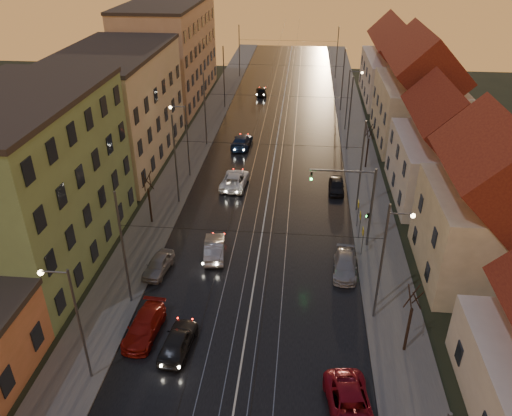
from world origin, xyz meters
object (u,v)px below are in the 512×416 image
(driving_car_4, at_px, (261,91))
(parked_right_1, at_px, (345,266))
(driving_car_3, at_px, (242,141))
(driving_car_0, at_px, (178,341))
(driving_car_2, at_px, (235,180))
(street_lamp_0, at_px, (72,315))
(traffic_light_mast, at_px, (360,198))
(street_lamp_1, at_px, (388,251))
(street_lamp_2, at_px, (184,134))
(street_lamp_3, at_px, (350,94))
(driving_car_1, at_px, (214,248))
(parked_left_3, at_px, (158,265))
(parked_right_0, at_px, (350,407))
(parked_right_2, at_px, (336,186))
(parked_left_2, at_px, (144,326))

(driving_car_4, xyz_separation_m, parked_right_1, (10.61, -46.76, -0.05))
(driving_car_3, bearing_deg, driving_car_0, 94.28)
(driving_car_2, bearing_deg, street_lamp_0, 81.78)
(traffic_light_mast, height_order, parked_right_1, traffic_light_mast)
(street_lamp_1, relative_size, street_lamp_2, 1.00)
(street_lamp_1, relative_size, parked_right_1, 1.83)
(driving_car_0, height_order, driving_car_4, driving_car_0)
(traffic_light_mast, bearing_deg, street_lamp_3, 87.73)
(street_lamp_1, xyz_separation_m, driving_car_1, (-12.71, 5.42, -4.15))
(driving_car_1, distance_m, driving_car_2, 12.74)
(parked_left_3, relative_size, parked_right_0, 0.74)
(parked_right_1, height_order, parked_right_2, parked_right_2)
(driving_car_0, distance_m, driving_car_1, 10.67)
(driving_car_0, distance_m, parked_right_2, 25.65)
(street_lamp_1, relative_size, parked_right_2, 2.08)
(street_lamp_2, relative_size, parked_right_0, 1.55)
(driving_car_0, xyz_separation_m, driving_car_4, (0.45, 56.09, -0.04))
(parked_right_0, bearing_deg, parked_right_2, 81.74)
(driving_car_2, distance_m, driving_car_3, 10.70)
(parked_left_3, xyz_separation_m, parked_right_1, (14.52, 1.29, -0.02))
(driving_car_0, xyz_separation_m, driving_car_1, (0.54, 10.66, 0.02))
(driving_car_2, bearing_deg, driving_car_3, -83.32)
(driving_car_0, height_order, driving_car_3, driving_car_3)
(street_lamp_2, bearing_deg, street_lamp_3, 41.31)
(parked_right_2, bearing_deg, street_lamp_1, -81.91)
(street_lamp_1, distance_m, parked_left_2, 16.83)
(parked_left_2, bearing_deg, street_lamp_1, 18.57)
(driving_car_1, bearing_deg, driving_car_4, -97.68)
(parked_right_0, bearing_deg, street_lamp_3, 79.27)
(parked_left_2, distance_m, parked_right_2, 25.85)
(street_lamp_3, bearing_deg, parked_right_2, -97.08)
(traffic_light_mast, xyz_separation_m, driving_car_4, (-11.68, 42.86, -3.91))
(street_lamp_0, height_order, parked_left_3, street_lamp_0)
(parked_right_0, distance_m, parked_right_2, 27.18)
(traffic_light_mast, height_order, driving_car_2, traffic_light_mast)
(driving_car_1, xyz_separation_m, parked_right_2, (10.46, 12.52, -0.09))
(street_lamp_2, bearing_deg, driving_car_4, 80.04)
(driving_car_1, relative_size, driving_car_2, 0.84)
(traffic_light_mast, xyz_separation_m, parked_right_1, (-1.07, -3.90, -3.96))
(driving_car_4, xyz_separation_m, parked_right_2, (10.55, -32.92, -0.03))
(street_lamp_0, relative_size, driving_car_0, 1.88)
(driving_car_1, height_order, parked_right_1, driving_car_1)
(street_lamp_3, bearing_deg, driving_car_2, -125.49)
(driving_car_3, xyz_separation_m, parked_right_2, (11.05, -10.90, -0.10))
(parked_right_1, bearing_deg, driving_car_0, -135.62)
(driving_car_1, height_order, driving_car_4, driving_car_1)
(street_lamp_1, relative_size, traffic_light_mast, 1.11)
(driving_car_3, distance_m, parked_left_2, 33.02)
(parked_right_0, bearing_deg, parked_left_3, 131.99)
(driving_car_2, relative_size, driving_car_4, 1.33)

